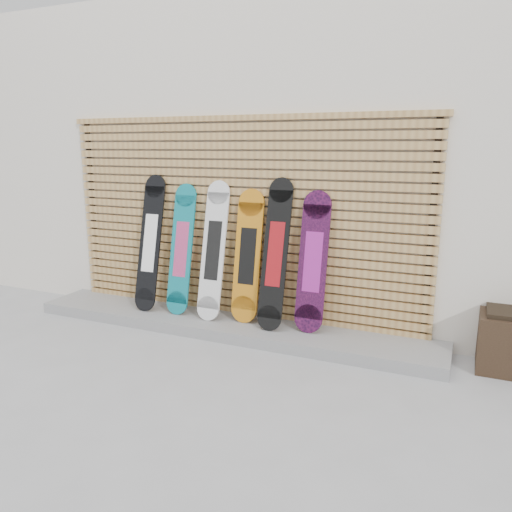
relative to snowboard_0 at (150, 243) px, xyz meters
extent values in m
plane|color=#949597|center=(1.16, -0.75, -0.89)|extent=(80.00, 80.00, 0.00)
cube|color=silver|center=(1.66, 2.75, 0.91)|extent=(12.00, 5.00, 3.60)
cube|color=gray|center=(1.01, -0.07, -0.83)|extent=(4.60, 0.70, 0.12)
cube|color=#AD8148|center=(1.01, 0.22, -0.75)|extent=(4.20, 0.05, 0.08)
cube|color=#AD8148|center=(1.01, 0.22, -0.65)|extent=(4.20, 0.05, 0.08)
cube|color=#AD8148|center=(1.01, 0.22, -0.55)|extent=(4.20, 0.05, 0.07)
cube|color=#AD8148|center=(1.01, 0.22, -0.46)|extent=(4.20, 0.05, 0.07)
cube|color=#AD8148|center=(1.01, 0.22, -0.36)|extent=(4.20, 0.05, 0.07)
cube|color=#AD8148|center=(1.01, 0.22, -0.26)|extent=(4.20, 0.05, 0.07)
cube|color=#AD8148|center=(1.01, 0.22, -0.17)|extent=(4.20, 0.05, 0.07)
cube|color=#AD8148|center=(1.01, 0.22, -0.07)|extent=(4.20, 0.05, 0.07)
cube|color=#AD8148|center=(1.01, 0.22, 0.03)|extent=(4.20, 0.05, 0.07)
cube|color=#AD8148|center=(1.01, 0.22, 0.12)|extent=(4.20, 0.05, 0.08)
cube|color=#AD8148|center=(1.01, 0.22, 0.22)|extent=(4.20, 0.05, 0.08)
cube|color=#AD8148|center=(1.01, 0.22, 0.32)|extent=(4.20, 0.05, 0.08)
cube|color=#AD8148|center=(1.01, 0.22, 0.42)|extent=(4.20, 0.05, 0.08)
cube|color=#AD8148|center=(1.01, 0.22, 0.51)|extent=(4.20, 0.05, 0.08)
cube|color=#AD8148|center=(1.01, 0.22, 0.61)|extent=(4.20, 0.05, 0.08)
cube|color=#AD8148|center=(1.01, 0.22, 0.71)|extent=(4.20, 0.05, 0.08)
cube|color=#AD8148|center=(1.01, 0.22, 0.80)|extent=(4.20, 0.05, 0.08)
cube|color=#AD8148|center=(1.01, 0.22, 0.90)|extent=(4.20, 0.05, 0.08)
cube|color=#AD8148|center=(1.01, 0.22, 1.00)|extent=(4.20, 0.05, 0.08)
cube|color=#AD8148|center=(1.01, 0.22, 1.09)|extent=(4.20, 0.05, 0.08)
cube|color=#AD8148|center=(1.01, 0.22, 1.19)|extent=(4.20, 0.05, 0.08)
cube|color=#AD8148|center=(1.01, 0.22, 1.29)|extent=(4.20, 0.05, 0.08)
cube|color=black|center=(-1.01, 0.24, 0.23)|extent=(0.06, 0.04, 2.23)
cube|color=black|center=(3.03, 0.24, 0.23)|extent=(0.06, 0.04, 2.23)
cube|color=#AD8148|center=(1.01, 0.22, 1.38)|extent=(4.26, 0.07, 0.06)
cube|color=black|center=(0.00, 0.00, 0.00)|extent=(0.27, 0.33, 1.28)
cylinder|color=black|center=(0.00, -0.15, -0.64)|extent=(0.27, 0.08, 0.27)
cylinder|color=black|center=(0.00, 0.15, 0.64)|extent=(0.27, 0.08, 0.27)
cube|color=white|center=(0.00, 0.00, 0.00)|extent=(0.17, 0.18, 0.65)
cube|color=#0D727E|center=(0.40, 0.02, -0.04)|extent=(0.26, 0.28, 1.19)
cylinder|color=#0D727E|center=(0.40, -0.11, -0.64)|extent=(0.26, 0.08, 0.26)
cylinder|color=#0D727E|center=(0.40, 0.16, 0.55)|extent=(0.26, 0.08, 0.26)
cube|color=#C7467D|center=(0.40, 0.02, -0.04)|extent=(0.16, 0.16, 0.61)
cube|color=silver|center=(0.82, 0.01, -0.02)|extent=(0.27, 0.31, 1.24)
cylinder|color=silver|center=(0.82, -0.14, -0.64)|extent=(0.27, 0.08, 0.26)
cylinder|color=silver|center=(0.82, 0.15, 0.59)|extent=(0.27, 0.08, 0.26)
cube|color=black|center=(0.82, 0.01, -0.02)|extent=(0.16, 0.17, 0.63)
cube|color=#C47614|center=(1.21, 0.05, -0.06)|extent=(0.29, 0.23, 1.13)
cylinder|color=#C47614|center=(1.21, -0.05, -0.62)|extent=(0.29, 0.07, 0.29)
cylinder|color=#C47614|center=(1.21, 0.16, 0.50)|extent=(0.29, 0.07, 0.29)
cube|color=black|center=(1.21, 0.05, -0.06)|extent=(0.18, 0.13, 0.60)
cube|color=black|center=(1.55, 0.00, 0.00)|extent=(0.26, 0.34, 1.29)
cylinder|color=black|center=(1.55, -0.16, -0.64)|extent=(0.26, 0.08, 0.26)
cylinder|color=black|center=(1.55, 0.15, 0.65)|extent=(0.26, 0.08, 0.26)
cube|color=maroon|center=(1.55, 0.00, 0.00)|extent=(0.16, 0.18, 0.65)
cube|color=black|center=(1.93, 0.05, -0.05)|extent=(0.29, 0.24, 1.14)
cylinder|color=black|center=(1.93, -0.06, -0.62)|extent=(0.29, 0.08, 0.29)
cylinder|color=black|center=(1.93, 0.16, 0.51)|extent=(0.29, 0.08, 0.29)
cube|color=#A42091|center=(1.93, 0.05, -0.05)|extent=(0.18, 0.14, 0.60)
camera|label=1|loc=(3.35, -4.67, 1.10)|focal=35.00mm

